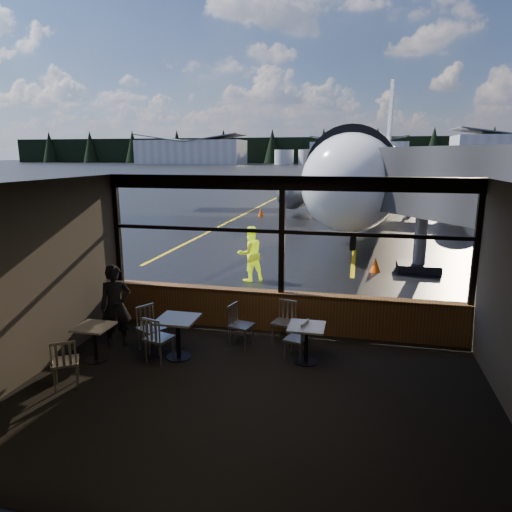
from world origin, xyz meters
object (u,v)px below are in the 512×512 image
(cafe_table_near, at_px, (306,344))
(passenger, at_px, (116,306))
(chair_mid_w, at_px, (152,329))
(chair_left_s, at_px, (65,362))
(chair_mid_s, at_px, (159,338))
(chair_near_w, at_px, (241,326))
(cafe_table_left, at_px, (95,343))
(ground_crew, at_px, (250,254))
(chair_near_e, at_px, (296,339))
(cone_wing, at_px, (261,212))
(chair_near_n, at_px, (284,323))
(jet_bridge, at_px, (423,209))
(cafe_table_mid, at_px, (178,338))
(airliner, at_px, (379,132))
(cone_nose, at_px, (375,265))

(cafe_table_near, distance_m, passenger, 3.99)
(cafe_table_near, relative_size, chair_mid_w, 0.79)
(chair_left_s, distance_m, passenger, 1.84)
(chair_mid_s, relative_size, chair_mid_w, 0.99)
(chair_near_w, relative_size, passenger, 0.53)
(chair_mid_w, height_order, passenger, passenger)
(cafe_table_left, bearing_deg, ground_crew, 76.11)
(chair_mid_s, bearing_deg, chair_mid_w, 147.33)
(chair_near_e, height_order, chair_mid_s, chair_mid_s)
(chair_near_e, xyz_separation_m, chair_near_w, (-1.19, 0.33, 0.05))
(chair_near_w, bearing_deg, cafe_table_left, -50.59)
(chair_near_e, xyz_separation_m, chair_left_s, (-3.71, -1.98, 0.05))
(passenger, bearing_deg, cone_wing, 59.71)
(passenger, bearing_deg, chair_near_e, -31.53)
(cafe_table_near, distance_m, chair_near_w, 1.47)
(chair_near_n, height_order, cone_wing, chair_near_n)
(chair_mid_w, bearing_deg, jet_bridge, 171.20)
(cafe_table_left, bearing_deg, chair_near_n, 25.27)
(chair_near_w, distance_m, chair_mid_w, 1.83)
(cone_wing, bearing_deg, ground_crew, -79.01)
(chair_mid_s, bearing_deg, cafe_table_left, -152.43)
(chair_near_n, relative_size, ground_crew, 0.53)
(ground_crew, bearing_deg, jet_bridge, 155.54)
(chair_mid_s, height_order, chair_mid_w, chair_mid_w)
(cafe_table_mid, distance_m, cafe_table_left, 1.60)
(ground_crew, distance_m, cone_wing, 15.72)
(cafe_table_mid, bearing_deg, jet_bridge, 53.99)
(airliner, bearing_deg, jet_bridge, -80.65)
(jet_bridge, xyz_separation_m, cafe_table_mid, (-5.33, -7.34, -1.84))
(chair_near_e, xyz_separation_m, cone_wing, (-5.22, 20.84, -0.15))
(ground_crew, distance_m, cone_nose, 4.45)
(chair_mid_s, xyz_separation_m, chair_left_s, (-1.15, -1.29, -0.01))
(jet_bridge, relative_size, chair_near_w, 11.15)
(chair_near_e, distance_m, chair_mid_w, 2.93)
(jet_bridge, height_order, cone_wing, jet_bridge)
(chair_near_w, distance_m, cone_nose, 7.65)
(chair_mid_s, relative_size, passenger, 0.54)
(cafe_table_near, height_order, chair_mid_w, chair_mid_w)
(chair_mid_w, distance_m, cone_nose, 8.98)
(airliner, height_order, chair_mid_s, airliner)
(chair_mid_s, height_order, cone_nose, chair_mid_s)
(jet_bridge, distance_m, cafe_table_left, 10.57)
(chair_near_w, xyz_separation_m, chair_near_n, (0.83, 0.36, 0.00))
(airliner, xyz_separation_m, chair_left_s, (-5.75, -24.64, -4.87))
(jet_bridge, relative_size, cone_nose, 20.38)
(airliner, height_order, cone_wing, airliner)
(cafe_table_near, height_order, chair_near_n, chair_near_n)
(chair_mid_w, relative_size, chair_left_s, 1.04)
(cafe_table_near, distance_m, cafe_table_left, 4.10)
(chair_left_s, relative_size, cone_nose, 1.81)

